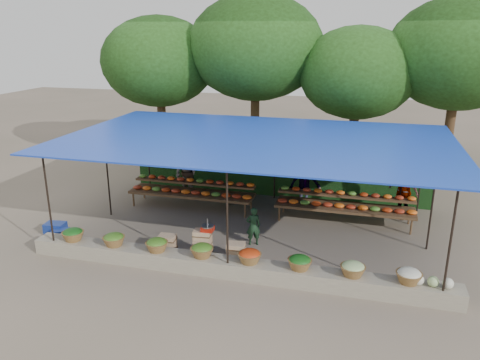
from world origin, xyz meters
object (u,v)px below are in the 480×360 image
(crate_counter, at_px, (202,246))
(blue_crate_back, at_px, (55,228))
(vendor_seated, at_px, (253,226))
(blue_crate_front, at_px, (61,234))
(weighing_scale, at_px, (208,228))

(crate_counter, xyz_separation_m, blue_crate_back, (-4.63, 0.28, -0.14))
(blue_crate_back, bearing_deg, vendor_seated, 1.66)
(crate_counter, xyz_separation_m, vendor_seated, (1.12, 1.10, 0.24))
(vendor_seated, distance_m, blue_crate_back, 5.83)
(crate_counter, relative_size, vendor_seated, 2.17)
(blue_crate_back, bearing_deg, blue_crate_front, -41.88)
(crate_counter, height_order, blue_crate_front, crate_counter)
(weighing_scale, bearing_deg, blue_crate_front, 179.48)
(crate_counter, distance_m, vendor_seated, 1.59)
(crate_counter, xyz_separation_m, blue_crate_front, (-4.29, 0.04, -0.17))
(vendor_seated, relative_size, blue_crate_back, 1.94)
(vendor_seated, relative_size, blue_crate_front, 2.35)
(weighing_scale, bearing_deg, vendor_seated, 49.35)
(vendor_seated, bearing_deg, crate_counter, 21.30)
(weighing_scale, bearing_deg, blue_crate_back, 176.62)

